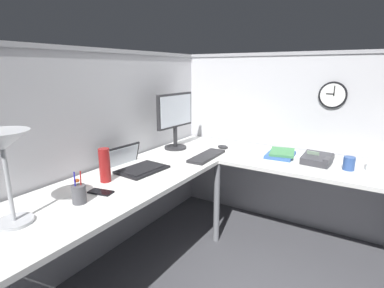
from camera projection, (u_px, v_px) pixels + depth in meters
ground_plane at (225, 255)px, 2.38m from camera, size 6.80×6.80×0.00m
cubicle_wall_back at (105, 154)px, 2.32m from camera, size 2.57×0.12×1.58m
cubicle_wall_right at (294, 141)px, 2.76m from camera, size 0.12×2.37×1.58m
desk at (224, 188)px, 2.08m from camera, size 2.35×2.15×0.73m
monitor at (175, 117)px, 2.66m from camera, size 0.46×0.20×0.50m
laptop at (133, 165)px, 2.19m from camera, size 0.37×0.41×0.22m
keyboard at (207, 156)px, 2.46m from camera, size 0.43×0.15×0.02m
computer_mouse at (223, 147)px, 2.73m from camera, size 0.06×0.10×0.03m
desk_lamp_dome at (3, 149)px, 1.32m from camera, size 0.24×0.24×0.44m
pen_cup at (79, 194)px, 1.61m from camera, size 0.08×0.08×0.18m
cell_phone at (101, 192)px, 1.76m from camera, size 0.10×0.15×0.01m
thermos_flask at (105, 165)px, 1.91m from camera, size 0.07×0.07×0.22m
office_phone at (318, 160)px, 2.27m from camera, size 0.21×0.22×0.11m
book_stack at (281, 154)px, 2.49m from camera, size 0.31×0.24×0.04m
coffee_mug at (349, 163)px, 2.15m from camera, size 0.08×0.08×0.10m
tissue_box at (377, 164)px, 2.14m from camera, size 0.12×0.12×0.09m
wall_clock at (333, 95)px, 2.46m from camera, size 0.04×0.22×0.22m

